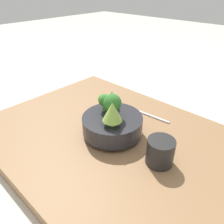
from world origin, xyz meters
name	(u,v)px	position (x,y,z in m)	size (l,w,h in m)	color
ground_plane	(111,145)	(0.00, 0.00, 0.00)	(6.00, 6.00, 0.00)	beige
table	(111,140)	(0.00, 0.00, 0.02)	(0.97, 0.72, 0.05)	olive
bowl	(112,124)	(0.00, -0.01, 0.09)	(0.22, 0.22, 0.08)	#28282D
broccoli_floret_center	(112,104)	(0.00, -0.01, 0.18)	(0.06, 0.06, 0.09)	#6BA34C
romanesco_piece_far	(112,112)	(-0.04, 0.03, 0.18)	(0.07, 0.07, 0.09)	#7AB256
romanesco_piece_near	(112,98)	(0.04, -0.05, 0.17)	(0.05, 0.05, 0.07)	#609347
broccoli_floret_right	(104,101)	(0.05, -0.02, 0.17)	(0.05, 0.05, 0.07)	#609347
cup	(159,152)	(-0.21, 0.00, 0.09)	(0.09, 0.09, 0.09)	black
fork	(151,116)	(-0.03, -0.21, 0.05)	(0.17, 0.02, 0.01)	silver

